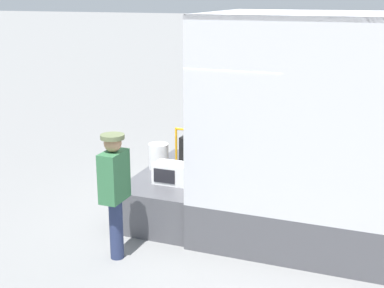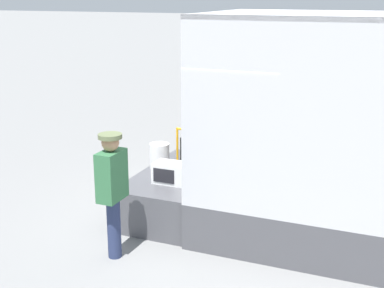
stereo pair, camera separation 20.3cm
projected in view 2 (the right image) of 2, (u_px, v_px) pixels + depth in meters
name	position (u px, v px, depth m)	size (l,w,h in m)	color
ground_plane	(213.00, 216.00, 8.45)	(160.00, 160.00, 0.00)	gray
tailgate_deck	(180.00, 191.00, 8.58)	(1.17, 2.35, 0.65)	#4C4C51
microwave	(172.00, 173.00, 7.98)	(0.53, 0.35, 0.31)	white
portable_generator	(197.00, 149.00, 8.90)	(0.56, 0.43, 0.63)	black
orange_bucket	(159.00, 156.00, 8.64)	(0.32, 0.32, 0.41)	silver
worker_person	(112.00, 183.00, 6.87)	(0.30, 0.44, 1.70)	navy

